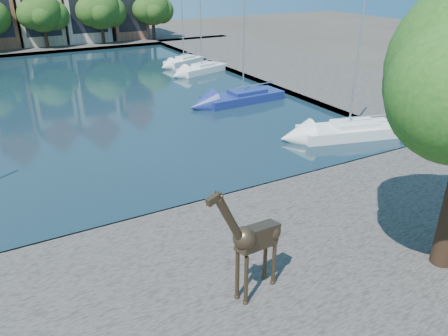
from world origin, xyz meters
name	(u,v)px	position (x,y,z in m)	size (l,w,h in m)	color
ground	(173,216)	(0.00, 0.00, 0.00)	(160.00, 160.00, 0.00)	#38332B
water_basin	(72,97)	(0.00, 24.00, 0.04)	(38.00, 50.00, 0.08)	black
near_quay	(250,300)	(0.00, -7.00, 0.25)	(50.00, 14.00, 0.50)	#514C46
far_quay	(28,45)	(0.00, 56.00, 0.25)	(60.00, 16.00, 0.50)	#514C46
right_quay	(291,68)	(25.00, 24.00, 0.25)	(14.00, 52.00, 0.50)	#514C46
far_tree_mid_east	(43,13)	(2.10, 50.49, 5.13)	(7.02, 5.40, 7.52)	#332114
far_tree_east	(101,10)	(10.11, 50.49, 5.24)	(7.54, 5.80, 7.84)	#332114
far_tree_far_east	(153,9)	(18.09, 50.49, 5.08)	(6.76, 5.20, 7.36)	#332114
giraffe_statue	(253,239)	(0.09, -6.96, 2.78)	(3.20, 1.23, 4.64)	#392C1C
sailboat_right_a	(349,129)	(15.00, 4.00, 0.65)	(7.41, 4.18, 10.04)	silver
sailboat_right_b	(243,96)	(13.03, 15.09, 0.63)	(7.50, 2.97, 11.04)	navy
sailboat_right_c	(202,68)	(15.00, 27.38, 0.61)	(6.36, 3.86, 9.44)	silver
sailboat_right_d	(184,60)	(15.00, 32.31, 0.63)	(5.60, 3.82, 8.62)	silver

